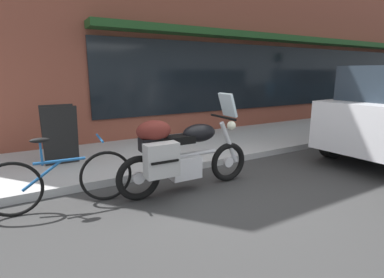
# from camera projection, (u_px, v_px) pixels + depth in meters

# --- Properties ---
(ground_plane) EXTENTS (80.00, 80.00, 0.00)m
(ground_plane) POSITION_uv_depth(u_px,v_px,m) (225.00, 194.00, 4.18)
(ground_plane) COLOR #323232
(storefront_building) EXTENTS (19.84, 0.90, 7.84)m
(storefront_building) POSITION_uv_depth(u_px,v_px,m) (307.00, 4.00, 9.42)
(storefront_building) COLOR brown
(storefront_building) RESTS_ON ground_plane
(touring_motorcycle) EXTENTS (2.09, 0.65, 1.39)m
(touring_motorcycle) POSITION_uv_depth(u_px,v_px,m) (180.00, 152.00, 4.13)
(touring_motorcycle) COLOR black
(touring_motorcycle) RESTS_ON ground_plane
(parked_bicycle) EXTENTS (1.76, 0.48, 0.93)m
(parked_bicycle) POSITION_uv_depth(u_px,v_px,m) (61.00, 180.00, 3.69)
(parked_bicycle) COLOR black
(parked_bicycle) RESTS_ON ground_plane
(sandwich_board_sign) EXTENTS (0.55, 0.43, 1.02)m
(sandwich_board_sign) POSITION_uv_depth(u_px,v_px,m) (60.00, 135.00, 5.08)
(sandwich_board_sign) COLOR black
(sandwich_board_sign) RESTS_ON sidewalk_curb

